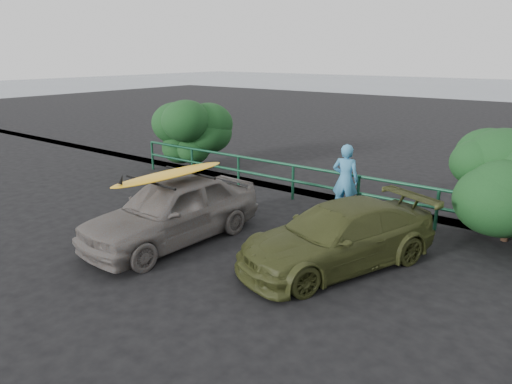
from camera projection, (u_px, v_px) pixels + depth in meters
ground at (196, 272)px, 8.75m from camera, size 80.00×80.00×0.00m
guardrail at (324, 188)px, 12.43m from camera, size 14.00×0.08×1.04m
shrub_left at (204, 143)px, 15.30m from camera, size 3.20×2.40×2.33m
sedan at (173, 210)px, 10.03m from camera, size 1.99×4.35×1.44m
olive_vehicle at (338, 236)px, 8.89m from camera, size 3.24×4.55×1.22m
man at (345, 180)px, 11.69m from camera, size 0.75×0.57×1.85m
roof_rack at (171, 177)px, 9.82m from camera, size 1.70×1.24×0.05m
surfboard at (171, 174)px, 9.80m from camera, size 0.81×2.98×0.09m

